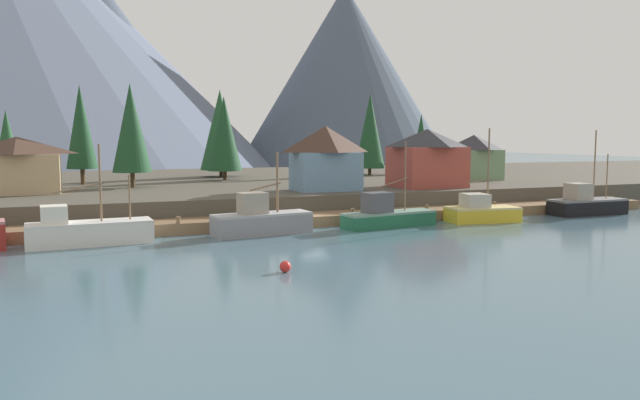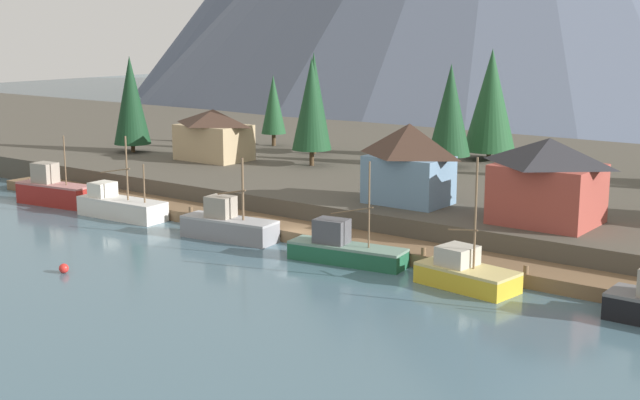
{
  "view_description": "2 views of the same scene",
  "coord_description": "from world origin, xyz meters",
  "views": [
    {
      "loc": [
        -19.41,
        -51.19,
        8.18
      ],
      "look_at": [
        1.34,
        1.72,
        2.33
      ],
      "focal_mm": 34.26,
      "sensor_mm": 36.0,
      "label": 1
    },
    {
      "loc": [
        42.78,
        -53.23,
        17.52
      ],
      "look_at": [
        0.62,
        2.71,
        3.33
      ],
      "focal_mm": 48.53,
      "sensor_mm": 36.0,
      "label": 2
    }
  ],
  "objects": [
    {
      "name": "ground_plane",
      "position": [
        0.0,
        20.0,
        -0.5
      ],
      "size": [
        400.0,
        400.0,
        1.0
      ],
      "primitive_type": "cube",
      "color": "#476675"
    },
    {
      "name": "dock",
      "position": [
        0.0,
        1.99,
        0.5
      ],
      "size": [
        80.0,
        4.0,
        1.6
      ],
      "color": "brown",
      "rests_on": "ground_plane"
    },
    {
      "name": "shoreline_bank",
      "position": [
        0.0,
        32.0,
        1.25
      ],
      "size": [
        400.0,
        56.0,
        2.5
      ],
      "primitive_type": "cube",
      "color": "#4C473D",
      "rests_on": "ground_plane"
    },
    {
      "name": "mountain_east_peak",
      "position": [
        -14.8,
        127.88,
        26.62
      ],
      "size": [
        72.79,
        72.79,
        53.23
      ],
      "primitive_type": "cone",
      "color": "#475160",
      "rests_on": "ground_plane"
    },
    {
      "name": "mountain_far_ridge",
      "position": [
        60.15,
        130.09,
        28.0
      ],
      "size": [
        67.87,
        67.87,
        55.99
      ],
      "primitive_type": "cone",
      "color": "#475160",
      "rests_on": "ground_plane"
    },
    {
      "name": "fishing_boat_white",
      "position": [
        -19.17,
        -1.83,
        1.07
      ],
      "size": [
        9.25,
        3.34,
        7.68
      ],
      "rotation": [
        0.0,
        0.0,
        0.06
      ],
      "color": "silver",
      "rests_on": "ground_plane"
    },
    {
      "name": "fishing_boat_grey",
      "position": [
        -5.46,
        -1.94,
        1.2
      ],
      "size": [
        8.62,
        3.57,
        6.96
      ],
      "rotation": [
        0.0,
        0.0,
        0.12
      ],
      "color": "gray",
      "rests_on": "ground_plane"
    },
    {
      "name": "fishing_boat_green",
      "position": [
        6.44,
        -2.0,
        1.05
      ],
      "size": [
        9.35,
        3.66,
        7.85
      ],
      "rotation": [
        0.0,
        0.0,
        0.14
      ],
      "color": "#1E5B3D",
      "rests_on": "ground_plane"
    },
    {
      "name": "fishing_boat_yellow",
      "position": [
        16.66,
        -2.15,
        1.01
      ],
      "size": [
        7.19,
        4.0,
        9.03
      ],
      "rotation": [
        0.0,
        0.0,
        -0.14
      ],
      "color": "gold",
      "rests_on": "ground_plane"
    },
    {
      "name": "fishing_boat_black",
      "position": [
        30.38,
        -1.64,
        1.11
      ],
      "size": [
        8.49,
        2.99,
        8.93
      ],
      "rotation": [
        0.0,
        0.0,
        -0.01
      ],
      "color": "black",
      "rests_on": "ground_plane"
    },
    {
      "name": "house_red",
      "position": [
        17.5,
        9.36,
        5.88
      ],
      "size": [
        7.81,
        6.62,
        6.63
      ],
      "color": "#9E4238",
      "rests_on": "shoreline_bank"
    },
    {
      "name": "house_blue",
      "position": [
        5.03,
        9.45,
        6.02
      ],
      "size": [
        7.12,
        4.96,
        6.88
      ],
      "color": "#6689A8",
      "rests_on": "shoreline_bank"
    },
    {
      "name": "house_tan",
      "position": [
        -25.35,
        17.17,
        5.44
      ],
      "size": [
        8.3,
        5.57,
        5.75
      ],
      "color": "tan",
      "rests_on": "shoreline_bank"
    },
    {
      "name": "house_green",
      "position": [
        29.53,
        17.34,
        5.57
      ],
      "size": [
        6.78,
        5.18,
        6.01
      ],
      "color": "#6B8E66",
      "rests_on": "shoreline_bank"
    },
    {
      "name": "conifer_near_left",
      "position": [
        -27.51,
        30.28,
        7.73
      ],
      "size": [
        3.13,
        3.13,
        8.94
      ],
      "color": "#4C3823",
      "rests_on": "shoreline_bank"
    },
    {
      "name": "conifer_near_right",
      "position": [
        -0.53,
        36.23,
        9.25
      ],
      "size": [
        5.9,
        5.9,
        12.5
      ],
      "color": "#4C3823",
      "rests_on": "shoreline_bank"
    },
    {
      "name": "conifer_mid_left",
      "position": [
        -19.26,
        27.88,
        9.43
      ],
      "size": [
        3.62,
        3.62,
        11.98
      ],
      "color": "#4C3823",
      "rests_on": "shoreline_bank"
    },
    {
      "name": "conifer_back_left",
      "position": [
        21.73,
        32.86,
        9.13
      ],
      "size": [
        4.57,
        4.57,
        12.27
      ],
      "color": "#4C3823",
      "rests_on": "shoreline_bank"
    },
    {
      "name": "conifer_back_right",
      "position": [
        -1.62,
        28.8,
        8.66
      ],
      "size": [
        4.56,
        4.56,
        11.07
      ],
      "color": "#4C3823",
      "rests_on": "shoreline_bank"
    },
    {
      "name": "conifer_centre",
      "position": [
        -14.02,
        20.65,
        9.22
      ],
      "size": [
        4.32,
        4.32,
        11.69
      ],
      "color": "#4C3823",
      "rests_on": "shoreline_bank"
    },
    {
      "name": "conifer_far_left",
      "position": [
        30.61,
        32.77,
        7.75
      ],
      "size": [
        3.04,
        3.04,
        9.37
      ],
      "color": "#4C3823",
      "rests_on": "shoreline_bank"
    },
    {
      "name": "channel_buoy",
      "position": [
        -8.06,
        -16.45,
        0.35
      ],
      "size": [
        0.7,
        0.7,
        0.7
      ],
      "primitive_type": "sphere",
      "color": "red",
      "rests_on": "ground_plane"
    }
  ]
}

